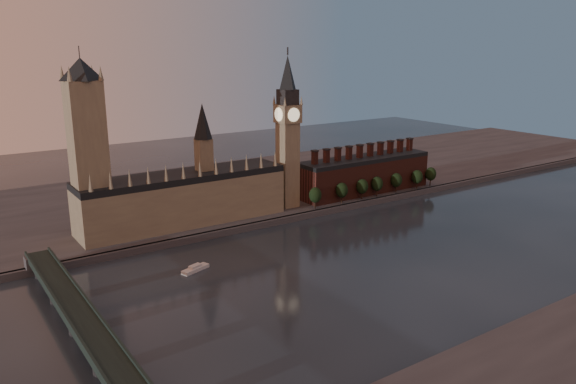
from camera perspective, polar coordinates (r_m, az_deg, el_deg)
name	(u,v)px	position (r m, az deg, el deg)	size (l,w,h in m)	color
ground	(388,264)	(304.43, 10.17, -7.21)	(900.00, 900.00, 0.00)	black
north_bank	(228,190)	(441.64, -6.07, 0.17)	(900.00, 182.00, 4.00)	#4A4B50
palace_of_westminster	(184,196)	(354.58, -10.49, -0.37)	(130.00, 30.30, 74.00)	gray
victoria_tower	(88,145)	(329.17, -19.69, 4.53)	(24.00, 24.00, 108.00)	gray
big_ben	(288,130)	(378.46, -0.03, 6.28)	(15.00, 15.00, 107.00)	gray
chimney_block	(364,174)	(428.31, 7.74, 1.83)	(110.00, 25.00, 37.00)	#4F251E
embankment_tree_0	(315,195)	(381.88, 2.79, -0.31)	(8.60, 8.60, 14.88)	black
embankment_tree_1	(342,190)	(395.86, 5.49, 0.18)	(8.60, 8.60, 14.88)	black
embankment_tree_2	(362,186)	(408.30, 7.55, 0.57)	(8.60, 8.60, 14.88)	black
embankment_tree_3	(377,184)	(417.48, 9.04, 0.83)	(8.60, 8.60, 14.88)	black
embankment_tree_4	(396,180)	(431.46, 10.95, 1.20)	(8.60, 8.60, 14.88)	black
embankment_tree_5	(417,177)	(445.45, 12.99, 1.51)	(8.60, 8.60, 14.88)	black
embankment_tree_6	(431,174)	(457.78, 14.30, 1.79)	(8.60, 8.60, 14.88)	black
westminster_bridge	(91,336)	(227.91, -19.34, -13.65)	(14.00, 200.00, 11.55)	black
river_boat	(195,268)	(294.73, -9.40, -7.67)	(16.37, 9.24, 3.15)	silver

